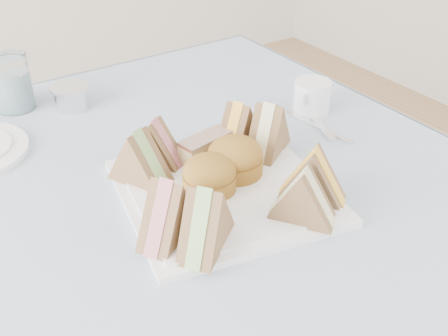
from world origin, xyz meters
TOP-DOWN VIEW (x-y plane):
  - tablecloth at (0.00, 0.00)m, footprint 1.02×1.02m
  - serving_plate at (0.07, -0.06)m, footprint 0.35×0.35m
  - sandwich_fl_a at (-0.05, -0.11)m, footprint 0.11×0.09m
  - sandwich_fl_b at (-0.02, -0.16)m, footprint 0.11×0.10m
  - sandwich_fr_a at (0.16, -0.16)m, footprint 0.09×0.11m
  - sandwich_fr_b at (0.12, -0.19)m, footprint 0.09×0.10m
  - sandwich_bl_a at (-0.03, 0.03)m, footprint 0.09×0.11m
  - sandwich_bl_b at (0.02, 0.06)m, footprint 0.09×0.10m
  - sandwich_br_a at (0.19, -0.01)m, footprint 0.11×0.09m
  - sandwich_br_b at (0.16, 0.03)m, footprint 0.10×0.08m
  - scone_left at (0.05, -0.06)m, footprint 0.09×0.09m
  - scone_right at (0.11, -0.04)m, footprint 0.09×0.09m
  - pastry_slice at (0.09, 0.02)m, footprint 0.10×0.05m
  - water_glass at (-0.11, 0.41)m, footprint 0.08×0.08m
  - tea_strainer at (-0.01, 0.35)m, footprint 0.09×0.09m
  - knife at (0.35, 0.05)m, footprint 0.08×0.18m
  - fork at (0.33, 0.02)m, footprint 0.03×0.18m
  - creamer_jug at (0.37, 0.08)m, footprint 0.09×0.09m

SIDE VIEW (x-z plane):
  - tablecloth at x=0.00m, z-range 0.74..0.75m
  - knife at x=0.35m, z-range 0.75..0.75m
  - fork at x=0.33m, z-range 0.75..0.75m
  - serving_plate at x=0.07m, z-range 0.75..0.76m
  - tea_strainer at x=-0.01m, z-range 0.75..0.79m
  - creamer_jug at x=0.37m, z-range 0.75..0.81m
  - pastry_slice at x=0.09m, z-range 0.76..0.80m
  - scone_left at x=0.05m, z-range 0.76..0.81m
  - scone_right at x=0.11m, z-range 0.76..0.82m
  - sandwich_bl_b at x=0.02m, z-range 0.76..0.84m
  - sandwich_br_b at x=0.16m, z-range 0.76..0.84m
  - sandwich_fr_b at x=0.12m, z-range 0.76..0.84m
  - water_glass at x=-0.11m, z-range 0.75..0.85m
  - sandwich_fr_a at x=0.16m, z-range 0.76..0.84m
  - sandwich_bl_a at x=-0.03m, z-range 0.76..0.85m
  - sandwich_br_a at x=0.19m, z-range 0.76..0.85m
  - sandwich_fl_a at x=-0.05m, z-range 0.76..0.85m
  - sandwich_fl_b at x=-0.02m, z-range 0.76..0.85m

